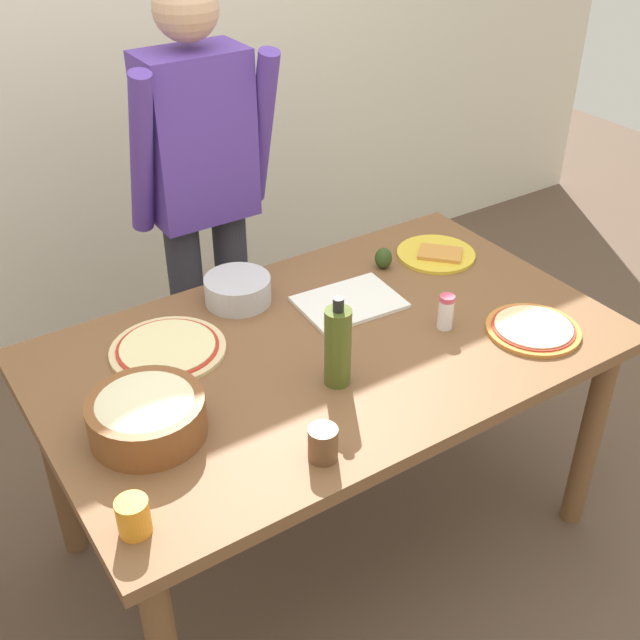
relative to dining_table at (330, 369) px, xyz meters
The scene contains 15 objects.
ground 0.67m from the dining_table, ahead, with size 8.00×8.00×0.00m, color brown.
wall_back 1.72m from the dining_table, 90.00° to the left, with size 5.60×0.10×2.60m, color silver.
dining_table is the anchor object (origin of this frame).
person_cook 0.80m from the dining_table, 90.45° to the left, with size 0.49×0.25×1.62m.
pizza_raw_on_board 0.46m from the dining_table, 151.73° to the left, with size 0.32×0.32×0.02m.
pizza_cooked_on_tray 0.59m from the dining_table, 27.67° to the right, with size 0.27×0.27×0.02m.
plate_with_slice 0.63m from the dining_table, 21.08° to the left, with size 0.26×0.26×0.02m.
popcorn_bowl 0.60m from the dining_table, behind, with size 0.28×0.28×0.11m.
mixing_bowl_steel 0.38m from the dining_table, 107.70° to the left, with size 0.20×0.20×0.08m.
olive_oil_bottle 0.27m from the dining_table, 117.59° to the right, with size 0.07×0.07×0.26m.
cup_orange 0.80m from the dining_table, 154.49° to the right, with size 0.07×0.07×0.09m, color orange.
cup_small_brown 0.48m from the dining_table, 125.95° to the right, with size 0.07×0.07×0.09m, color brown.
salt_shaker 0.37m from the dining_table, 19.85° to the right, with size 0.04×0.04×0.11m.
cutting_board_white 0.24m from the dining_table, 40.28° to the left, with size 0.30×0.22×0.01m, color white.
avocado 0.48m from the dining_table, 34.12° to the left, with size 0.06×0.06×0.07m, color #2D4219.
Camera 1 is at (-1.02, -1.49, 2.03)m, focal length 44.39 mm.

